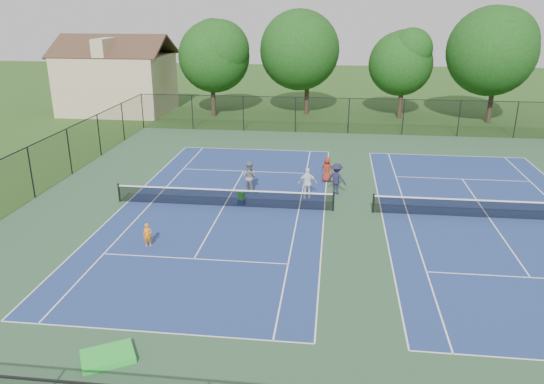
# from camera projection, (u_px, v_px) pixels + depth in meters

# --- Properties ---
(ground) EXTENTS (140.00, 140.00, 0.00)m
(ground) POSITION_uv_depth(u_px,v_px,m) (353.00, 212.00, 28.26)
(ground) COLOR #234716
(ground) RESTS_ON ground
(court_pad) EXTENTS (36.00, 36.00, 0.01)m
(court_pad) POSITION_uv_depth(u_px,v_px,m) (353.00, 212.00, 28.26)
(court_pad) COLOR #31583B
(court_pad) RESTS_ON ground
(tennis_court_left) EXTENTS (12.00, 23.83, 1.07)m
(tennis_court_left) POSITION_uv_depth(u_px,v_px,m) (224.00, 204.00, 29.02)
(tennis_court_left) COLOR navy
(tennis_court_left) RESTS_ON ground
(tennis_court_right) EXTENTS (12.00, 23.83, 1.07)m
(tennis_court_right) POSITION_uv_depth(u_px,v_px,m) (489.00, 216.00, 27.44)
(tennis_court_right) COLOR navy
(tennis_court_right) RESTS_ON ground
(perimeter_fence) EXTENTS (36.08, 36.08, 3.02)m
(perimeter_fence) POSITION_uv_depth(u_px,v_px,m) (354.00, 183.00, 27.72)
(perimeter_fence) COLOR black
(perimeter_fence) RESTS_ON ground
(tree_back_a) EXTENTS (6.80, 6.80, 9.15)m
(tree_back_a) POSITION_uv_depth(u_px,v_px,m) (211.00, 53.00, 50.11)
(tree_back_a) COLOR #2D2116
(tree_back_a) RESTS_ON ground
(tree_back_b) EXTENTS (7.60, 7.60, 10.03)m
(tree_back_b) POSITION_uv_depth(u_px,v_px,m) (308.00, 46.00, 50.78)
(tree_back_b) COLOR #2D2116
(tree_back_b) RESTS_ON ground
(tree_back_c) EXTENTS (6.00, 6.00, 8.40)m
(tree_back_c) POSITION_uv_depth(u_px,v_px,m) (404.00, 60.00, 49.21)
(tree_back_c) COLOR #2D2116
(tree_back_c) RESTS_ON ground
(tree_back_d) EXTENTS (7.80, 7.80, 10.37)m
(tree_back_d) POSITION_uv_depth(u_px,v_px,m) (498.00, 47.00, 46.92)
(tree_back_d) COLOR #2D2116
(tree_back_d) RESTS_ON ground
(clapboard_house) EXTENTS (10.80, 8.10, 7.65)m
(clapboard_house) POSITION_uv_depth(u_px,v_px,m) (117.00, 81.00, 53.16)
(clapboard_house) COLOR tan
(clapboard_house) RESTS_ON ground
(child_player) EXTENTS (0.48, 0.40, 1.11)m
(child_player) POSITION_uv_depth(u_px,v_px,m) (148.00, 235.00, 24.11)
(child_player) COLOR orange
(child_player) RESTS_ON ground
(instructor) EXTENTS (1.10, 1.00, 1.83)m
(instructor) POSITION_uv_depth(u_px,v_px,m) (250.00, 177.00, 30.98)
(instructor) COLOR gray
(instructor) RESTS_ON ground
(bystander_a) EXTENTS (1.10, 0.57, 1.80)m
(bystander_a) POSITION_uv_depth(u_px,v_px,m) (308.00, 183.00, 29.94)
(bystander_a) COLOR white
(bystander_a) RESTS_ON ground
(bystander_b) EXTENTS (1.37, 1.14, 1.83)m
(bystander_b) POSITION_uv_depth(u_px,v_px,m) (337.00, 179.00, 30.65)
(bystander_b) COLOR #1D1B3B
(bystander_b) RESTS_ON ground
(bystander_c) EXTENTS (0.83, 0.61, 1.56)m
(bystander_c) POSITION_uv_depth(u_px,v_px,m) (327.00, 169.00, 32.78)
(bystander_c) COLOR maroon
(bystander_c) RESTS_ON ground
(ball_crate) EXTENTS (0.43, 0.41, 0.29)m
(ball_crate) POSITION_uv_depth(u_px,v_px,m) (241.00, 202.00, 29.27)
(ball_crate) COLOR navy
(ball_crate) RESTS_ON ground
(ball_hopper) EXTENTS (0.39, 0.35, 0.42)m
(ball_hopper) POSITION_uv_depth(u_px,v_px,m) (241.00, 196.00, 29.15)
(ball_hopper) COLOR #249A1B
(ball_hopper) RESTS_ON ball_crate
(green_tarp) EXTENTS (1.95, 1.78, 0.19)m
(green_tarp) POSITION_uv_depth(u_px,v_px,m) (108.00, 356.00, 16.57)
(green_tarp) COLOR green
(green_tarp) RESTS_ON ground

